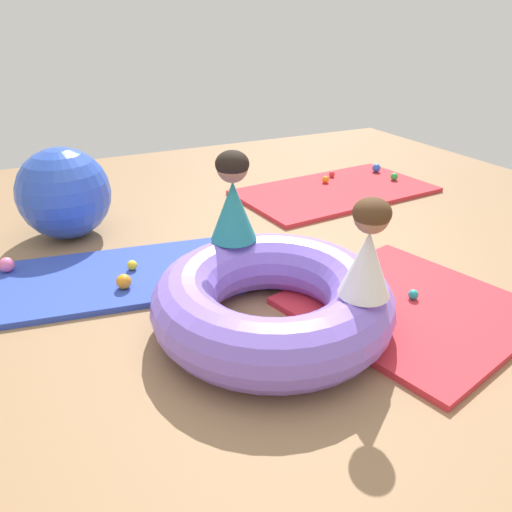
{
  "coord_description": "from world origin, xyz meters",
  "views": [
    {
      "loc": [
        -0.99,
        -2.15,
        1.58
      ],
      "look_at": [
        0.12,
        0.09,
        0.36
      ],
      "focal_mm": 35.01,
      "sensor_mm": 36.0,
      "label": 1
    }
  ],
  "objects_px": {
    "play_ball_pink": "(7,265)",
    "play_ball_orange_second": "(124,282)",
    "play_ball_blue": "(376,168)",
    "play_ball_orange": "(325,179)",
    "play_ball_green": "(394,177)",
    "inflatable_cushion": "(272,301)",
    "child_in_teal": "(233,198)",
    "play_ball_yellow": "(132,265)",
    "play_ball_red": "(332,174)",
    "child_in_white": "(368,249)",
    "play_ball_teal": "(413,295)",
    "exercise_ball_large": "(64,193)"
  },
  "relations": [
    {
      "from": "play_ball_pink",
      "to": "play_ball_orange_second",
      "type": "height_order",
      "value": "play_ball_pink"
    },
    {
      "from": "play_ball_blue",
      "to": "play_ball_pink",
      "type": "bearing_deg",
      "value": -168.32
    },
    {
      "from": "play_ball_orange",
      "to": "play_ball_green",
      "type": "height_order",
      "value": "play_ball_green"
    },
    {
      "from": "inflatable_cushion",
      "to": "child_in_teal",
      "type": "distance_m",
      "value": 0.66
    },
    {
      "from": "play_ball_yellow",
      "to": "play_ball_red",
      "type": "xyz_separation_m",
      "value": [
        2.37,
        1.16,
        -0.0
      ]
    },
    {
      "from": "child_in_white",
      "to": "play_ball_teal",
      "type": "xyz_separation_m",
      "value": [
        0.59,
        0.24,
        -0.52
      ]
    },
    {
      "from": "play_ball_pink",
      "to": "exercise_ball_large",
      "type": "bearing_deg",
      "value": 48.57
    },
    {
      "from": "play_ball_green",
      "to": "play_ball_orange_second",
      "type": "distance_m",
      "value": 3.16
    },
    {
      "from": "play_ball_pink",
      "to": "play_ball_orange",
      "type": "bearing_deg",
      "value": 12.95
    },
    {
      "from": "play_ball_teal",
      "to": "play_ball_orange_second",
      "type": "height_order",
      "value": "play_ball_orange_second"
    },
    {
      "from": "play_ball_red",
      "to": "exercise_ball_large",
      "type": "distance_m",
      "value": 2.68
    },
    {
      "from": "play_ball_red",
      "to": "play_ball_blue",
      "type": "distance_m",
      "value": 0.54
    },
    {
      "from": "play_ball_yellow",
      "to": "exercise_ball_large",
      "type": "height_order",
      "value": "exercise_ball_large"
    },
    {
      "from": "child_in_white",
      "to": "play_ball_green",
      "type": "xyz_separation_m",
      "value": [
        2.06,
        2.15,
        -0.52
      ]
    },
    {
      "from": "child_in_white",
      "to": "play_ball_orange",
      "type": "relative_size",
      "value": 6.92
    },
    {
      "from": "play_ball_orange",
      "to": "play_ball_red",
      "type": "relative_size",
      "value": 1.16
    },
    {
      "from": "play_ball_orange_second",
      "to": "play_ball_green",
      "type": "bearing_deg",
      "value": 18.66
    },
    {
      "from": "child_in_white",
      "to": "play_ball_teal",
      "type": "distance_m",
      "value": 0.82
    },
    {
      "from": "play_ball_teal",
      "to": "child_in_white",
      "type": "bearing_deg",
      "value": -157.6
    },
    {
      "from": "child_in_teal",
      "to": "play_ball_orange",
      "type": "distance_m",
      "value": 2.32
    },
    {
      "from": "inflatable_cushion",
      "to": "play_ball_red",
      "type": "distance_m",
      "value": 2.81
    },
    {
      "from": "inflatable_cushion",
      "to": "child_in_teal",
      "type": "bearing_deg",
      "value": 90.92
    },
    {
      "from": "play_ball_green",
      "to": "inflatable_cushion",
      "type": "bearing_deg",
      "value": -143.19
    },
    {
      "from": "play_ball_blue",
      "to": "play_ball_orange_second",
      "type": "xyz_separation_m",
      "value": [
        -3.01,
        -1.32,
        0.0
      ]
    },
    {
      "from": "play_ball_blue",
      "to": "exercise_ball_large",
      "type": "relative_size",
      "value": 0.13
    },
    {
      "from": "play_ball_red",
      "to": "play_ball_orange",
      "type": "bearing_deg",
      "value": -141.15
    },
    {
      "from": "play_ball_green",
      "to": "play_ball_orange_second",
      "type": "bearing_deg",
      "value": -161.34
    },
    {
      "from": "play_ball_pink",
      "to": "play_ball_orange_second",
      "type": "bearing_deg",
      "value": -41.47
    },
    {
      "from": "inflatable_cushion",
      "to": "child_in_white",
      "type": "bearing_deg",
      "value": -53.56
    },
    {
      "from": "play_ball_yellow",
      "to": "play_ball_green",
      "type": "distance_m",
      "value": 2.99
    },
    {
      "from": "child_in_white",
      "to": "play_ball_red",
      "type": "relative_size",
      "value": 8.02
    },
    {
      "from": "play_ball_yellow",
      "to": "play_ball_blue",
      "type": "xyz_separation_m",
      "value": [
        2.91,
        1.1,
        0.01
      ]
    },
    {
      "from": "play_ball_yellow",
      "to": "play_ball_pink",
      "type": "relative_size",
      "value": 0.67
    },
    {
      "from": "play_ball_blue",
      "to": "play_ball_orange_second",
      "type": "relative_size",
      "value": 0.95
    },
    {
      "from": "play_ball_orange",
      "to": "play_ball_green",
      "type": "relative_size",
      "value": 0.94
    },
    {
      "from": "child_in_white",
      "to": "exercise_ball_large",
      "type": "height_order",
      "value": "child_in_white"
    },
    {
      "from": "play_ball_teal",
      "to": "exercise_ball_large",
      "type": "bearing_deg",
      "value": 130.29
    },
    {
      "from": "play_ball_orange",
      "to": "exercise_ball_large",
      "type": "bearing_deg",
      "value": -176.63
    },
    {
      "from": "exercise_ball_large",
      "to": "play_ball_red",
      "type": "bearing_deg",
      "value": 6.07
    },
    {
      "from": "play_ball_yellow",
      "to": "play_ball_orange_second",
      "type": "height_order",
      "value": "play_ball_orange_second"
    },
    {
      "from": "play_ball_green",
      "to": "play_ball_pink",
      "type": "height_order",
      "value": "play_ball_pink"
    },
    {
      "from": "play_ball_yellow",
      "to": "play_ball_orange_second",
      "type": "distance_m",
      "value": 0.25
    },
    {
      "from": "child_in_teal",
      "to": "play_ball_teal",
      "type": "relative_size",
      "value": 8.87
    },
    {
      "from": "play_ball_red",
      "to": "play_ball_pink",
      "type": "relative_size",
      "value": 0.62
    },
    {
      "from": "play_ball_red",
      "to": "exercise_ball_large",
      "type": "xyz_separation_m",
      "value": [
        -2.65,
        -0.28,
        0.28
      ]
    },
    {
      "from": "child_in_teal",
      "to": "exercise_ball_large",
      "type": "xyz_separation_m",
      "value": [
        -0.81,
        1.36,
        -0.27
      ]
    },
    {
      "from": "play_ball_pink",
      "to": "play_ball_blue",
      "type": "xyz_separation_m",
      "value": [
        3.65,
        0.76,
        -0.01
      ]
    },
    {
      "from": "child_in_white",
      "to": "exercise_ball_large",
      "type": "xyz_separation_m",
      "value": [
        -1.11,
        2.24,
        -0.24
      ]
    },
    {
      "from": "play_ball_orange",
      "to": "play_ball_blue",
      "type": "xyz_separation_m",
      "value": [
        0.7,
        0.08,
        0.01
      ]
    },
    {
      "from": "inflatable_cushion",
      "to": "play_ball_teal",
      "type": "relative_size",
      "value": 21.58
    }
  ]
}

